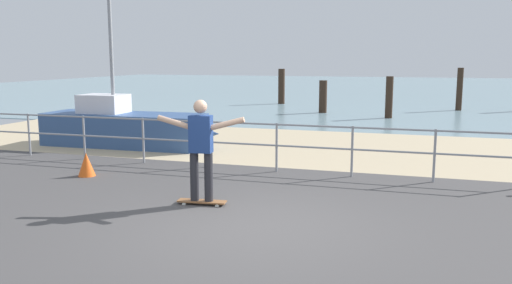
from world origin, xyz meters
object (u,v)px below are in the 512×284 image
(sailboat, at_px, (129,127))
(skateboarder, at_px, (201,144))
(skateboard, at_px, (202,202))
(traffic_cone, at_px, (86,165))

(sailboat, xyz_separation_m, skateboarder, (4.16, -4.75, 0.49))
(skateboard, height_order, skateboarder, skateboarder)
(skateboard, bearing_deg, skateboarder, -14.04)
(skateboard, distance_m, traffic_cone, 3.30)
(traffic_cone, bearing_deg, skateboarder, -21.98)
(skateboard, bearing_deg, sailboat, 131.15)
(skateboard, xyz_separation_m, skateboarder, (0.00, -0.00, 0.95))
(sailboat, bearing_deg, traffic_cone, -72.64)
(sailboat, height_order, skateboarder, sailboat)
(skateboarder, bearing_deg, skateboard, 165.96)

